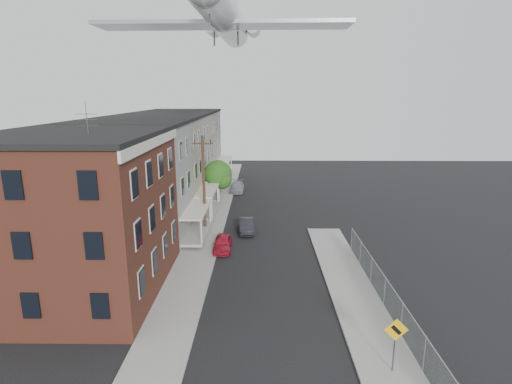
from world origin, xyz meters
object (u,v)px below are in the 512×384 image
(warning_sign, at_px, (395,337))
(street_tree, at_px, (219,175))
(car_near, at_px, (223,243))
(car_mid, at_px, (246,226))
(utility_pole, at_px, (204,184))
(airplane, at_px, (225,17))
(car_far, at_px, (237,187))

(warning_sign, xyz_separation_m, street_tree, (-10.87, 28.95, 1.57))
(car_near, relative_size, car_mid, 0.96)
(street_tree, bearing_deg, warning_sign, -69.42)
(utility_pole, bearing_deg, car_mid, 4.78)
(warning_sign, relative_size, utility_pole, 0.31)
(warning_sign, height_order, car_near, warning_sign)
(utility_pole, xyz_separation_m, airplane, (1.85, 4.03, 14.66))
(utility_pole, bearing_deg, car_far, 82.98)
(utility_pole, relative_size, car_near, 2.52)
(car_mid, bearing_deg, street_tree, 106.30)
(utility_pole, height_order, car_mid, utility_pole)
(car_near, xyz_separation_m, car_far, (0.00, 20.42, 0.02))
(warning_sign, xyz_separation_m, car_near, (-9.20, 14.84, -1.27))
(street_tree, bearing_deg, airplane, -75.50)
(utility_pole, xyz_separation_m, car_mid, (3.80, 0.32, -4.06))
(car_mid, bearing_deg, car_far, 92.87)
(warning_sign, relative_size, car_mid, 0.75)
(car_far, relative_size, airplane, 0.17)
(car_far, bearing_deg, warning_sign, -75.24)
(car_near, bearing_deg, airplane, 89.83)
(street_tree, relative_size, car_mid, 1.39)
(street_tree, bearing_deg, car_far, 75.17)
(street_tree, xyz_separation_m, car_far, (1.67, 6.32, -2.83))
(street_tree, height_order, car_near, street_tree)
(warning_sign, distance_m, airplane, 30.39)
(warning_sign, xyz_separation_m, car_mid, (-7.40, 19.34, -1.27))
(car_mid, bearing_deg, warning_sign, -72.64)
(utility_pole, distance_m, car_far, 16.86)
(street_tree, bearing_deg, utility_pole, -91.89)
(warning_sign, height_order, street_tree, street_tree)
(car_near, height_order, car_mid, car_mid)
(warning_sign, xyz_separation_m, car_far, (-9.20, 35.27, -1.26))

